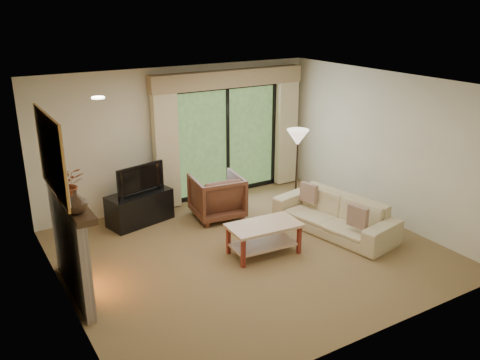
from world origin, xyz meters
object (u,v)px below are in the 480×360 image
armchair (217,196)px  coffee_table (264,239)px  sofa (334,215)px  media_console (140,208)px

armchair → coffee_table: 1.62m
armchair → sofa: 2.10m
media_console → coffee_table: size_ratio=1.02×
media_console → coffee_table: media_console is taller
media_console → coffee_table: (1.21, -2.10, -0.03)m
armchair → sofa: armchair is taller
sofa → coffee_table: 1.45m
armchair → coffee_table: (-0.06, -1.62, -0.15)m
armchair → sofa: (1.39, -1.57, -0.09)m
sofa → media_console: bearing=-138.8°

